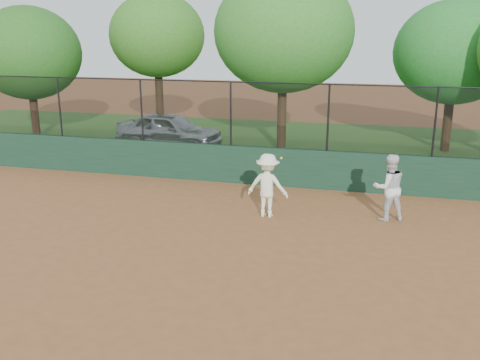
% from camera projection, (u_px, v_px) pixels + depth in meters
% --- Properties ---
extents(ground, '(80.00, 80.00, 0.00)m').
position_uv_depth(ground, '(178.00, 258.00, 11.42)').
color(ground, brown).
rests_on(ground, ground).
extents(back_wall, '(26.00, 0.20, 1.20)m').
position_uv_depth(back_wall, '(246.00, 165.00, 16.84)').
color(back_wall, '#1B3D28').
rests_on(back_wall, ground).
extents(grass_strip, '(36.00, 12.00, 0.01)m').
position_uv_depth(grass_strip, '(281.00, 145.00, 22.59)').
color(grass_strip, '#265019').
rests_on(grass_strip, ground).
extents(parked_car, '(4.46, 2.09, 1.48)m').
position_uv_depth(parked_car, '(170.00, 131.00, 21.80)').
color(parked_car, '#A1A5AA').
rests_on(parked_car, ground).
extents(player_second, '(1.02, 0.91, 1.72)m').
position_uv_depth(player_second, '(389.00, 187.00, 13.54)').
color(player_second, white).
rests_on(player_second, ground).
extents(player_main, '(1.12, 0.72, 1.70)m').
position_uv_depth(player_main, '(268.00, 185.00, 13.80)').
color(player_main, white).
rests_on(player_main, ground).
extents(fence_assembly, '(26.00, 0.06, 2.00)m').
position_uv_depth(fence_assembly, '(245.00, 113.00, 16.41)').
color(fence_assembly, black).
rests_on(fence_assembly, back_wall).
extents(tree_0, '(4.54, 4.13, 5.71)m').
position_uv_depth(tree_0, '(28.00, 53.00, 22.74)').
color(tree_0, '#472C19').
rests_on(tree_0, ground).
extents(tree_1, '(4.32, 3.92, 6.33)m').
position_uv_depth(tree_1, '(157.00, 36.00, 23.92)').
color(tree_1, '#3D2915').
rests_on(tree_1, ground).
extents(tree_2, '(5.39, 4.90, 6.96)m').
position_uv_depth(tree_2, '(284.00, 32.00, 20.44)').
color(tree_2, '#48301A').
rests_on(tree_2, ground).
extents(tree_3, '(4.62, 4.20, 5.87)m').
position_uv_depth(tree_3, '(455.00, 53.00, 20.50)').
color(tree_3, '#3B2613').
rests_on(tree_3, ground).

